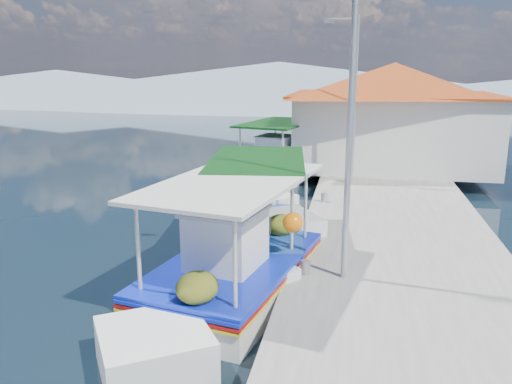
# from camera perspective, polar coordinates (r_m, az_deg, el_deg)

# --- Properties ---
(ground) EXTENTS (160.00, 160.00, 0.00)m
(ground) POSITION_cam_1_polar(r_m,az_deg,el_deg) (10.61, -17.38, -13.68)
(ground) COLOR black
(ground) RESTS_ON ground
(quay) EXTENTS (5.00, 44.00, 0.50)m
(quay) POSITION_cam_1_polar(r_m,az_deg,el_deg) (14.94, 15.03, -4.35)
(quay) COLOR #9F9C95
(quay) RESTS_ON ground
(bollards) EXTENTS (0.20, 17.20, 0.30)m
(bollards) POSITION_cam_1_polar(r_m,az_deg,el_deg) (14.10, 6.78, -3.35)
(bollards) COLOR #A5A8AD
(bollards) RESTS_ON quay
(main_caique) EXTENTS (3.55, 8.35, 2.80)m
(main_caique) POSITION_cam_1_polar(r_m,az_deg,el_deg) (11.13, -2.47, -8.61)
(main_caique) COLOR white
(main_caique) RESTS_ON ground
(caique_green_canopy) EXTENTS (2.84, 7.47, 2.81)m
(caique_green_canopy) POSITION_cam_1_polar(r_m,az_deg,el_deg) (13.44, 0.28, -5.14)
(caique_green_canopy) COLOR white
(caique_green_canopy) RESTS_ON ground
(caique_blue_hull) EXTENTS (2.86, 5.59, 1.04)m
(caique_blue_hull) POSITION_cam_1_polar(r_m,az_deg,el_deg) (21.31, -0.99, 1.60)
(caique_blue_hull) COLOR #1B46A5
(caique_blue_hull) RESTS_ON ground
(caique_far) EXTENTS (3.50, 7.70, 2.77)m
(caique_far) POSITION_cam_1_polar(r_m,az_deg,el_deg) (21.93, 2.46, 2.55)
(caique_far) COLOR white
(caique_far) RESTS_ON ground
(harbor_building) EXTENTS (10.49, 10.49, 4.40)m
(harbor_building) POSITION_cam_1_polar(r_m,az_deg,el_deg) (23.33, 14.78, 8.41)
(harbor_building) COLOR white
(harbor_building) RESTS_ON quay
(lamp_post_near) EXTENTS (1.21, 0.14, 6.00)m
(lamp_post_near) POSITION_cam_1_polar(r_m,az_deg,el_deg) (10.24, 9.83, 8.38)
(lamp_post_near) COLOR #A5A8AD
(lamp_post_near) RESTS_ON quay
(lamp_post_far) EXTENTS (1.21, 0.14, 6.00)m
(lamp_post_far) POSITION_cam_1_polar(r_m,az_deg,el_deg) (19.22, 10.56, 10.79)
(lamp_post_far) COLOR #A5A8AD
(lamp_post_far) RESTS_ON quay
(mountain_ridge) EXTENTS (171.40, 96.00, 5.50)m
(mountain_ridge) POSITION_cam_1_polar(r_m,az_deg,el_deg) (64.28, 12.93, 11.01)
(mountain_ridge) COLOR gray
(mountain_ridge) RESTS_ON ground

